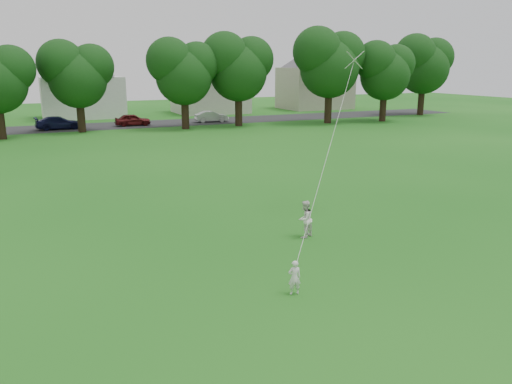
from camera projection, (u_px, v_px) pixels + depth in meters
name	position (u px, v px, depth m)	size (l,w,h in m)	color
ground	(283.00, 287.00, 14.01)	(160.00, 160.00, 0.00)	#165D15
street	(95.00, 126.00, 51.10)	(90.00, 7.00, 0.01)	#2D2D30
toddler	(294.00, 277.00, 13.48)	(0.36, 0.23, 0.97)	silver
older_boy	(305.00, 219.00, 17.95)	(0.66, 0.52, 1.37)	white
kite	(330.00, 144.00, 16.76)	(3.57, 3.75, 10.40)	white
tree_row	(179.00, 65.00, 47.17)	(80.94, 9.68, 10.32)	black
parked_cars	(7.00, 125.00, 46.86)	(44.76, 2.15, 1.25)	black
house_row	(70.00, 75.00, 58.20)	(77.71, 14.11, 10.57)	silver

